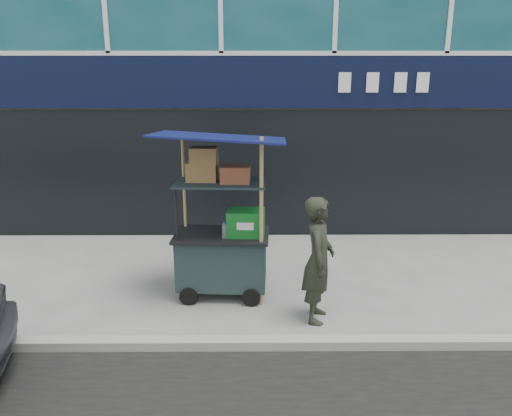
{
  "coord_description": "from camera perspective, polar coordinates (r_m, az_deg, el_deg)",
  "views": [
    {
      "loc": [
        0.55,
        -5.36,
        3.16
      ],
      "look_at": [
        0.59,
        1.2,
        1.31
      ],
      "focal_mm": 35.0,
      "sensor_mm": 36.0,
      "label": 1
    }
  ],
  "objects": [
    {
      "name": "ground",
      "position": [
        6.25,
        -5.57,
        -14.68
      ],
      "size": [
        80.0,
        80.0,
        0.0
      ],
      "primitive_type": "plane",
      "color": "slate",
      "rests_on": "ground"
    },
    {
      "name": "curb",
      "position": [
        6.04,
        -5.76,
        -15.15
      ],
      "size": [
        80.0,
        0.18,
        0.12
      ],
      "primitive_type": "cube",
      "color": "gray",
      "rests_on": "ground"
    },
    {
      "name": "vendor_cart",
      "position": [
        7.03,
        -3.79,
        -3.61
      ],
      "size": [
        1.81,
        1.32,
        2.37
      ],
      "rotation": [
        0.0,
        0.0,
        -0.05
      ],
      "color": "#172828",
      "rests_on": "ground"
    },
    {
      "name": "vendor_man",
      "position": [
        6.37,
        7.14,
        -5.89
      ],
      "size": [
        0.51,
        0.67,
        1.64
      ],
      "primitive_type": "imported",
      "rotation": [
        0.0,
        0.0,
        1.37
      ],
      "color": "black",
      "rests_on": "ground"
    }
  ]
}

